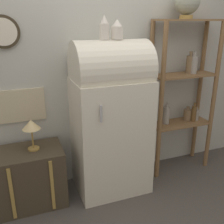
{
  "coord_description": "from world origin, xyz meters",
  "views": [
    {
      "loc": [
        -0.88,
        -2.09,
        1.77
      ],
      "look_at": [
        0.01,
        0.27,
        0.88
      ],
      "focal_mm": 42.0,
      "sensor_mm": 36.0,
      "label": 1
    }
  ],
  "objects_px": {
    "globe": "(187,2)",
    "desk_lamp": "(31,126)",
    "refrigerator": "(111,118)",
    "vase_left": "(104,28)",
    "suitcase_trunk": "(31,177)",
    "vase_center": "(117,30)"
  },
  "relations": [
    {
      "from": "globe",
      "to": "refrigerator",
      "type": "bearing_deg",
      "value": -172.75
    },
    {
      "from": "vase_left",
      "to": "refrigerator",
      "type": "bearing_deg",
      "value": -2.63
    },
    {
      "from": "refrigerator",
      "to": "globe",
      "type": "bearing_deg",
      "value": 7.25
    },
    {
      "from": "globe",
      "to": "desk_lamp",
      "type": "bearing_deg",
      "value": -177.18
    },
    {
      "from": "refrigerator",
      "to": "vase_left",
      "type": "xyz_separation_m",
      "value": [
        -0.06,
        0.0,
        0.88
      ]
    },
    {
      "from": "globe",
      "to": "desk_lamp",
      "type": "distance_m",
      "value": 2.02
    },
    {
      "from": "suitcase_trunk",
      "to": "vase_center",
      "type": "relative_size",
      "value": 3.63
    },
    {
      "from": "refrigerator",
      "to": "vase_center",
      "type": "distance_m",
      "value": 0.86
    },
    {
      "from": "refrigerator",
      "to": "vase_left",
      "type": "distance_m",
      "value": 0.88
    },
    {
      "from": "vase_left",
      "to": "desk_lamp",
      "type": "bearing_deg",
      "value": 177.79
    },
    {
      "from": "suitcase_trunk",
      "to": "desk_lamp",
      "type": "bearing_deg",
      "value": 7.72
    },
    {
      "from": "globe",
      "to": "desk_lamp",
      "type": "height_order",
      "value": "globe"
    },
    {
      "from": "suitcase_trunk",
      "to": "vase_left",
      "type": "relative_size",
      "value": 2.97
    },
    {
      "from": "globe",
      "to": "vase_center",
      "type": "distance_m",
      "value": 0.88
    },
    {
      "from": "desk_lamp",
      "to": "globe",
      "type": "bearing_deg",
      "value": 2.82
    },
    {
      "from": "refrigerator",
      "to": "desk_lamp",
      "type": "relative_size",
      "value": 5.24
    },
    {
      "from": "globe",
      "to": "vase_left",
      "type": "bearing_deg",
      "value": -173.38
    },
    {
      "from": "globe",
      "to": "desk_lamp",
      "type": "xyz_separation_m",
      "value": [
        -1.68,
        -0.08,
        -1.12
      ]
    },
    {
      "from": "refrigerator",
      "to": "vase_left",
      "type": "height_order",
      "value": "vase_left"
    },
    {
      "from": "vase_left",
      "to": "globe",
      "type": "bearing_deg",
      "value": 6.62
    },
    {
      "from": "refrigerator",
      "to": "suitcase_trunk",
      "type": "bearing_deg",
      "value": 178.46
    },
    {
      "from": "refrigerator",
      "to": "suitcase_trunk",
      "type": "xyz_separation_m",
      "value": [
        -0.85,
        0.02,
        -0.53
      ]
    }
  ]
}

